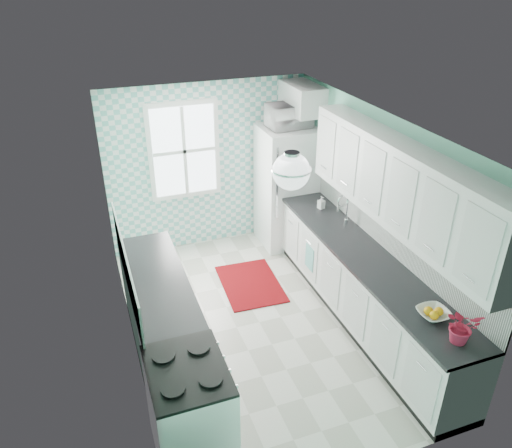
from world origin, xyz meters
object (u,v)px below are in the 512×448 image
object	(u,v)px
fridge	(287,187)
sink	(335,225)
stove	(190,410)
fruit_bowl	(433,314)
microwave	(289,116)
potted_plant	(462,327)
ceiling_light	(291,171)

from	to	relation	value
fridge	sink	xyz separation A→B (m)	(0.09, -1.36, 0.01)
fridge	sink	distance (m)	1.37
stove	fruit_bowl	world-z (taller)	fruit_bowl
fruit_bowl	microwave	xyz separation A→B (m)	(-0.09, 3.36, 1.04)
fridge	potted_plant	distance (m)	3.73
fridge	stove	world-z (taller)	fridge
fridge	potted_plant	size ratio (longest dim) A/B	5.58
ceiling_light	microwave	distance (m)	2.83
stove	microwave	world-z (taller)	microwave
microwave	ceiling_light	bearing A→B (deg)	63.45
stove	microwave	bearing A→B (deg)	54.21
stove	potted_plant	distance (m)	2.51
fruit_bowl	ceiling_light	bearing A→B (deg)	147.13
ceiling_light	sink	size ratio (longest dim) A/B	0.66
stove	sink	xyz separation A→B (m)	(2.40, 1.92, 0.41)
fridge	sink	size ratio (longest dim) A/B	3.48
fruit_bowl	microwave	size ratio (longest dim) A/B	0.49
fridge	sink	bearing A→B (deg)	-89.62
stove	sink	distance (m)	3.11
fridge	fruit_bowl	size ratio (longest dim) A/B	6.17
ceiling_light	fridge	xyz separation A→B (m)	(1.11, 2.58, -1.40)
ceiling_light	fruit_bowl	world-z (taller)	ceiling_light
potted_plant	sink	bearing A→B (deg)	89.90
sink	microwave	size ratio (longest dim) A/B	0.88
ceiling_light	fruit_bowl	size ratio (longest dim) A/B	1.17
stove	microwave	xyz separation A→B (m)	(2.31, 3.29, 1.50)
microwave	fruit_bowl	bearing A→B (deg)	88.23
sink	potted_plant	xyz separation A→B (m)	(-0.00, -2.36, 0.17)
ceiling_light	microwave	xyz separation A→B (m)	(1.11, 2.58, -0.30)
ceiling_light	sink	xyz separation A→B (m)	(1.20, 1.22, -1.39)
ceiling_light	potted_plant	bearing A→B (deg)	-43.48
ceiling_light	fridge	distance (m)	3.14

